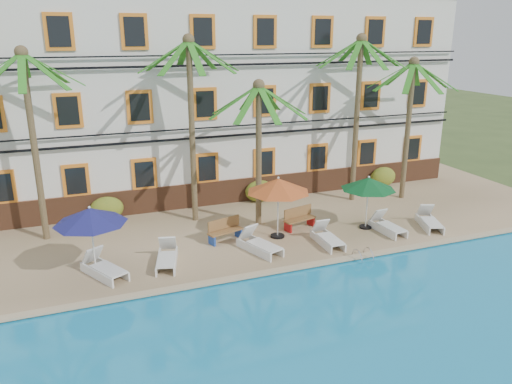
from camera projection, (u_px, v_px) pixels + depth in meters
name	position (u px, v px, depth m)	size (l,w,h in m)	color
ground	(295.00, 263.00, 19.11)	(100.00, 100.00, 0.00)	#384C23
pool_deck	(250.00, 217.00, 23.52)	(30.00, 12.00, 0.25)	tan
swimming_pool	(410.00, 371.00, 12.84)	(26.00, 12.00, 0.20)	#1883B7
pool_coping	(305.00, 266.00, 18.22)	(30.00, 0.35, 0.06)	tan
hotel_building	(217.00, 93.00, 26.36)	(25.40, 6.44, 10.22)	silver
palm_a	(31.00, 119.00, 19.21)	(4.29, 4.29, 7.72)	brown
palm_b	(191.00, 105.00, 21.23)	(4.29, 4.29, 8.14)	brown
palm_c	(259.00, 132.00, 21.10)	(4.29, 4.29, 6.35)	brown
palm_d	(358.00, 97.00, 23.99)	(4.29, 4.29, 8.15)	brown
palm_e	(410.00, 109.00, 24.51)	(4.29, 4.29, 7.08)	brown
shrub_left	(107.00, 209.00, 22.60)	(1.50, 0.90, 1.10)	#1C5919
shrub_mid	(260.00, 191.00, 25.12)	(1.50, 0.90, 1.10)	#1C5919
shrub_right	(383.00, 177.00, 27.59)	(1.50, 0.90, 1.10)	#1C5919
umbrella_blue	(90.00, 216.00, 17.09)	(2.53, 2.53, 2.52)	black
umbrella_red	(278.00, 186.00, 20.20)	(2.63, 2.63, 2.62)	black
umbrella_green	(368.00, 184.00, 21.25)	(2.36, 2.36, 2.36)	black
lounger_a	(104.00, 268.00, 17.46)	(1.57, 2.10, 0.95)	silver
lounger_b	(167.00, 257.00, 18.31)	(1.17, 2.06, 0.92)	silver
lounger_c	(259.00, 244.00, 19.43)	(1.38, 2.15, 0.96)	silver
lounger_d	(327.00, 237.00, 20.10)	(0.72, 1.91, 0.90)	silver
lounger_e	(387.00, 225.00, 21.33)	(0.80, 1.92, 0.89)	silver
lounger_f	(429.00, 221.00, 21.87)	(1.30, 2.03, 0.90)	silver
bench_left	(224.00, 230.00, 20.38)	(1.57, 0.88, 0.93)	olive
bench_right	(299.00, 218.00, 21.71)	(1.57, 0.85, 0.93)	olive
pool_ladder	(363.00, 258.00, 18.94)	(0.54, 0.74, 0.74)	silver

